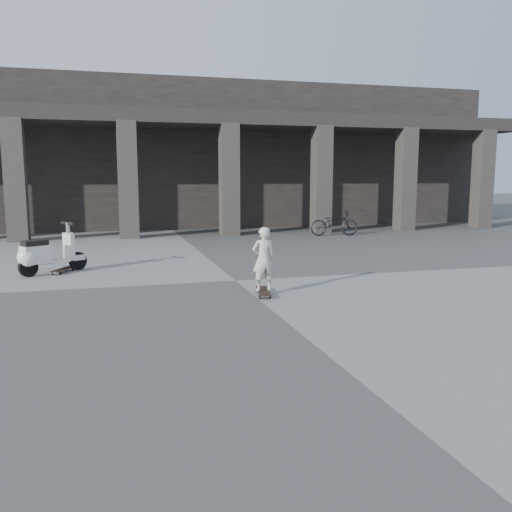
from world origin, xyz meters
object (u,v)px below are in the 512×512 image
object	(u,v)px
child	(263,259)
bicycle	(334,223)
scooter	(41,255)
skateboard_spare	(63,270)
longboard	(263,291)

from	to	relation	value
child	bicycle	xyz separation A→B (m)	(5.21, 8.77, -0.21)
scooter	bicycle	distance (m)	10.84
skateboard_spare	child	size ratio (longest dim) A/B	0.67
scooter	child	bearing A→B (deg)	-71.69
longboard	child	bearing A→B (deg)	-162.27
longboard	scooter	size ratio (longest dim) A/B	0.63
longboard	skateboard_spare	distance (m)	5.02
longboard	skateboard_spare	size ratio (longest dim) A/B	1.14
longboard	child	xyz separation A→B (m)	(0.00, -0.00, 0.60)
skateboard_spare	scooter	size ratio (longest dim) A/B	0.55
longboard	bicycle	size ratio (longest dim) A/B	0.51
child	skateboard_spare	bearing A→B (deg)	-47.29
bicycle	child	bearing A→B (deg)	159.43
child	scooter	world-z (taller)	child
bicycle	scooter	bearing A→B (deg)	130.77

